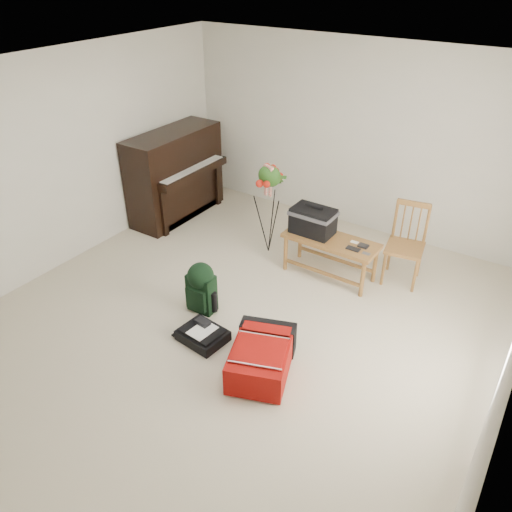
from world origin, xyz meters
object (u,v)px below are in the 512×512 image
Objects in this scene: red_suitcase at (265,354)px; black_duffel at (203,334)px; flower_stand at (269,210)px; piano at (176,176)px; bench at (318,227)px; dining_chair at (406,245)px; green_backpack at (201,285)px.

red_suitcase is 1.87× the size of black_duffel.
black_duffel is 1.95m from flower_stand.
piano is 1.34× the size of bench.
flower_stand reaches higher than bench.
piano is 2.93m from black_duffel.
flower_stand is at bearing -5.89° from piano.
dining_chair reaches higher than bench.
dining_chair reaches higher than red_suitcase.
bench is 1.86m from red_suitcase.
green_backpack is 0.48× the size of flower_stand.
flower_stand is (-1.11, 1.84, 0.42)m from red_suitcase.
red_suitcase is 2.19m from flower_stand.
black_duffel is at bearing -58.15° from flower_stand.
red_suitcase is (0.38, -1.76, -0.43)m from bench.
black_duffel is at bearing 160.35° from red_suitcase.
red_suitcase is at bearing -113.89° from dining_chair.
bench is at bearing 82.06° from red_suitcase.
bench is 1.17× the size of dining_chair.
piano is 2.43m from bench.
red_suitcase is at bearing -22.61° from green_backpack.
piano is 2.56× the size of green_backpack.
bench reaches higher than red_suitcase.
green_backpack is at bearing 139.90° from red_suitcase.
bench is 1.88m from black_duffel.
red_suitcase is at bearing -35.65° from piano.
red_suitcase is 0.74m from black_duffel.
green_backpack reaches higher than red_suitcase.
dining_chair is 0.79× the size of flower_stand.
flower_stand reaches higher than black_duffel.
piano is 2.41m from green_backpack.
flower_stand reaches higher than green_backpack.
piano reaches higher than dining_chair.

